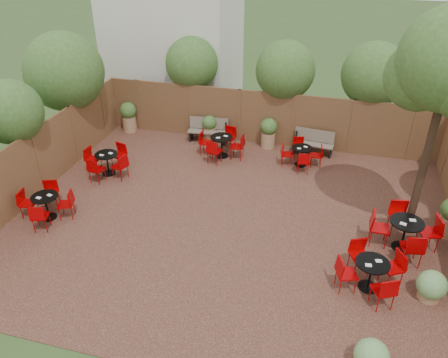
# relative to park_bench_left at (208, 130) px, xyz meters

# --- Properties ---
(ground) EXTENTS (80.00, 80.00, 0.00)m
(ground) POSITION_rel_park_bench_left_xyz_m (2.08, -4.62, -0.48)
(ground) COLOR #354F23
(ground) RESTS_ON ground
(courtyard_paving) EXTENTS (12.00, 10.00, 0.02)m
(courtyard_paving) POSITION_rel_park_bench_left_xyz_m (2.08, -4.62, -0.47)
(courtyard_paving) COLOR #331A14
(courtyard_paving) RESTS_ON ground
(fence_back) EXTENTS (12.00, 0.08, 2.00)m
(fence_back) POSITION_rel_park_bench_left_xyz_m (2.08, 0.38, 0.52)
(fence_back) COLOR #4C311C
(fence_back) RESTS_ON ground
(fence_left) EXTENTS (0.08, 10.00, 2.00)m
(fence_left) POSITION_rel_park_bench_left_xyz_m (-3.92, -4.62, 0.52)
(fence_left) COLOR #4C311C
(fence_left) RESTS_ON ground
(neighbour_building) EXTENTS (5.00, 4.00, 8.00)m
(neighbour_building) POSITION_rel_park_bench_left_xyz_m (-2.42, 3.38, 3.52)
(neighbour_building) COLOR beige
(neighbour_building) RESTS_ON ground
(overhang_foliage) EXTENTS (15.61, 10.52, 2.65)m
(overhang_foliage) POSITION_rel_park_bench_left_xyz_m (0.06, -1.82, 2.20)
(overhang_foliage) COLOR #31571C
(overhang_foliage) RESTS_ON ground
(park_bench_left) EXTENTS (1.48, 0.61, 0.89)m
(park_bench_left) POSITION_rel_park_bench_left_xyz_m (0.00, 0.00, 0.00)
(park_bench_left) COLOR brown
(park_bench_left) RESTS_ON courtyard_paving
(park_bench_right) EXTENTS (1.43, 0.61, 0.86)m
(park_bench_right) POSITION_rel_park_bench_left_xyz_m (3.88, -0.00, -0.02)
(park_bench_right) COLOR brown
(park_bench_right) RESTS_ON courtyard_paving
(bistro_tables) EXTENTS (11.08, 6.86, 0.94)m
(bistro_tables) POSITION_rel_park_bench_left_xyz_m (2.19, -3.83, -0.02)
(bistro_tables) COLOR black
(bistro_tables) RESTS_ON courtyard_paving
(planters) EXTENTS (11.58, 4.49, 1.16)m
(planters) POSITION_rel_park_bench_left_xyz_m (1.65, -0.94, 0.14)
(planters) COLOR #966E4B
(planters) RESTS_ON courtyard_paving
(low_shrubs) EXTENTS (2.55, 2.88, 0.71)m
(low_shrubs) POSITION_rel_park_bench_left_xyz_m (6.74, -7.75, -0.12)
(low_shrubs) COLOR #966E4B
(low_shrubs) RESTS_ON courtyard_paving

